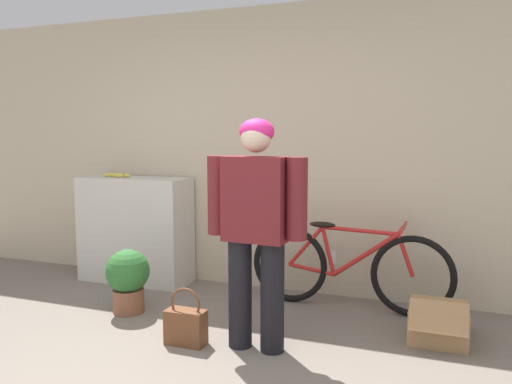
{
  "coord_description": "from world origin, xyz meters",
  "views": [
    {
      "loc": [
        1.43,
        -1.94,
        1.46
      ],
      "look_at": [
        0.3,
        1.11,
        1.07
      ],
      "focal_mm": 35.0,
      "sensor_mm": 36.0,
      "label": 1
    }
  ],
  "objects_px": {
    "potted_plant": "(128,277)",
    "handbag": "(186,325)",
    "banana": "(117,175)",
    "cardboard_box": "(438,322)",
    "person": "(256,220)",
    "bicycle": "(348,268)"
  },
  "relations": [
    {
      "from": "banana",
      "to": "cardboard_box",
      "type": "xyz_separation_m",
      "value": [
        3.0,
        -0.47,
        -0.92
      ]
    },
    {
      "from": "cardboard_box",
      "to": "potted_plant",
      "type": "distance_m",
      "value": 2.4
    },
    {
      "from": "person",
      "to": "banana",
      "type": "height_order",
      "value": "person"
    },
    {
      "from": "cardboard_box",
      "to": "potted_plant",
      "type": "relative_size",
      "value": 0.94
    },
    {
      "from": "potted_plant",
      "to": "handbag",
      "type": "bearing_deg",
      "value": -28.03
    },
    {
      "from": "bicycle",
      "to": "banana",
      "type": "distance_m",
      "value": 2.4
    },
    {
      "from": "person",
      "to": "cardboard_box",
      "type": "xyz_separation_m",
      "value": [
        1.16,
        0.58,
        -0.76
      ]
    },
    {
      "from": "banana",
      "to": "cardboard_box",
      "type": "height_order",
      "value": "banana"
    },
    {
      "from": "cardboard_box",
      "to": "bicycle",
      "type": "bearing_deg",
      "value": 150.26
    },
    {
      "from": "bicycle",
      "to": "banana",
      "type": "bearing_deg",
      "value": 179.4
    },
    {
      "from": "bicycle",
      "to": "banana",
      "type": "relative_size",
      "value": 5.16
    },
    {
      "from": "banana",
      "to": "person",
      "type": "bearing_deg",
      "value": -29.62
    },
    {
      "from": "cardboard_box",
      "to": "potted_plant",
      "type": "bearing_deg",
      "value": -172.94
    },
    {
      "from": "handbag",
      "to": "person",
      "type": "bearing_deg",
      "value": 12.57
    },
    {
      "from": "person",
      "to": "cardboard_box",
      "type": "height_order",
      "value": "person"
    },
    {
      "from": "cardboard_box",
      "to": "handbag",
      "type": "bearing_deg",
      "value": -157.25
    },
    {
      "from": "banana",
      "to": "cardboard_box",
      "type": "bearing_deg",
      "value": -8.83
    },
    {
      "from": "person",
      "to": "handbag",
      "type": "bearing_deg",
      "value": -164.47
    },
    {
      "from": "banana",
      "to": "potted_plant",
      "type": "relative_size",
      "value": 0.63
    },
    {
      "from": "person",
      "to": "potted_plant",
      "type": "xyz_separation_m",
      "value": [
        -1.22,
        0.29,
        -0.6
      ]
    },
    {
      "from": "handbag",
      "to": "potted_plant",
      "type": "height_order",
      "value": "potted_plant"
    },
    {
      "from": "person",
      "to": "bicycle",
      "type": "xyz_separation_m",
      "value": [
        0.45,
        0.99,
        -0.54
      ]
    }
  ]
}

